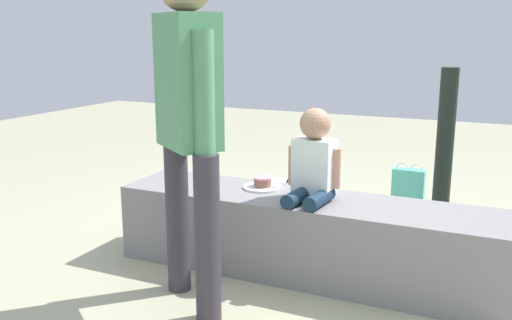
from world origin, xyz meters
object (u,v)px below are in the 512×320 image
gift_bag (408,192)px  cake_box_white (280,193)px  child_seated (313,160)px  party_cup_red (199,220)px  cake_plate (263,185)px  water_bottle_near_gift (249,210)px  adult_standing (188,104)px  handbag_black_leather (300,201)px

gift_bag → cake_box_white: 0.96m
child_seated → party_cup_red: size_ratio=4.37×
party_cup_red → gift_bag: bearing=35.5°
cake_plate → gift_bag: size_ratio=0.59×
cake_box_white → water_bottle_near_gift: bearing=-89.9°
gift_bag → water_bottle_near_gift: bearing=-144.6°
adult_standing → party_cup_red: adult_standing is taller
water_bottle_near_gift → handbag_black_leather: bearing=48.0°
gift_bag → handbag_black_leather: 0.79m
gift_bag → water_bottle_near_gift: gift_bag is taller
cake_plate → gift_bag: bearing=62.6°
party_cup_red → handbag_black_leather: handbag_black_leather is taller
cake_box_white → child_seated: bearing=-60.7°
water_bottle_near_gift → handbag_black_leather: 0.39m
gift_bag → cake_box_white: bearing=-173.6°
child_seated → cake_box_white: bearing=119.3°
adult_standing → gift_bag: adult_standing is taller
gift_bag → water_bottle_near_gift: (-0.95, -0.67, -0.07)m
cake_plate → water_bottle_near_gift: size_ratio=1.01×
child_seated → cake_box_white: size_ratio=1.45×
party_cup_red → cake_box_white: cake_box_white is taller
cake_plate → party_cup_red: 0.79m
party_cup_red → cake_plate: bearing=-27.3°
cake_box_white → gift_bag: bearing=6.4°
adult_standing → cake_box_white: adult_standing is taller
handbag_black_leather → water_bottle_near_gift: bearing=-132.0°
party_cup_red → handbag_black_leather: (0.54, 0.49, 0.06)m
cake_plate → party_cup_red: (-0.61, 0.32, -0.39)m
water_bottle_near_gift → child_seated: bearing=-42.9°
cake_plate → water_bottle_near_gift: 0.70m
water_bottle_near_gift → cake_box_white: bearing=90.1°
cake_plate → cake_box_white: size_ratio=0.67×
child_seated → cake_box_white: 1.47m
water_bottle_near_gift → adult_standing: bearing=-77.9°
adult_standing → water_bottle_near_gift: size_ratio=7.25×
gift_bag → party_cup_red: 1.51m
adult_standing → party_cup_red: (-0.53, 0.96, -0.92)m
child_seated → party_cup_red: child_seated is taller
cake_plate → party_cup_red: bearing=152.7°
child_seated → cake_plate: child_seated is taller
water_bottle_near_gift → gift_bag: bearing=35.4°
cake_plate → handbag_black_leather: (-0.07, 0.81, -0.33)m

